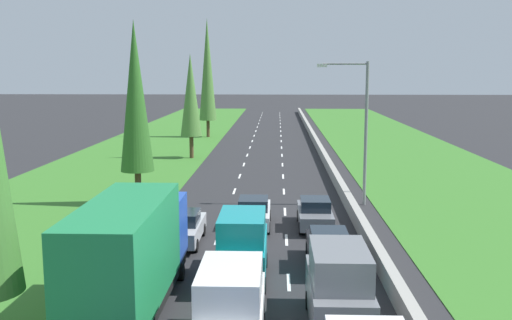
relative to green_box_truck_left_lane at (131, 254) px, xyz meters
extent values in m
plane|color=#28282B|center=(3.74, 42.39, -2.18)|extent=(300.00, 300.00, 0.00)
cube|color=#387528|center=(-8.91, 42.39, -2.16)|extent=(14.00, 140.00, 0.04)
cube|color=#387528|center=(18.09, 42.39, -2.16)|extent=(14.00, 140.00, 0.04)
cube|color=#9E9B93|center=(9.44, 42.39, -1.76)|extent=(0.44, 120.00, 0.85)
cube|color=white|center=(1.99, 3.39, -2.18)|extent=(0.14, 2.00, 0.01)
cube|color=white|center=(1.99, 9.39, -2.18)|extent=(0.14, 2.00, 0.01)
cube|color=white|center=(1.99, 15.39, -2.18)|extent=(0.14, 2.00, 0.01)
cube|color=white|center=(1.99, 21.39, -2.18)|extent=(0.14, 2.00, 0.01)
cube|color=white|center=(1.99, 27.39, -2.18)|extent=(0.14, 2.00, 0.01)
cube|color=white|center=(1.99, 33.39, -2.18)|extent=(0.14, 2.00, 0.01)
cube|color=white|center=(1.99, 39.39, -2.18)|extent=(0.14, 2.00, 0.01)
cube|color=white|center=(1.99, 45.39, -2.18)|extent=(0.14, 2.00, 0.01)
cube|color=white|center=(1.99, 51.39, -2.18)|extent=(0.14, 2.00, 0.01)
cube|color=white|center=(1.99, 57.39, -2.18)|extent=(0.14, 2.00, 0.01)
cube|color=white|center=(1.99, 63.39, -2.18)|extent=(0.14, 2.00, 0.01)
cube|color=white|center=(1.99, 69.39, -2.18)|extent=(0.14, 2.00, 0.01)
cube|color=white|center=(1.99, 75.39, -2.18)|extent=(0.14, 2.00, 0.01)
cube|color=white|center=(1.99, 81.39, -2.18)|extent=(0.14, 2.00, 0.01)
cube|color=white|center=(1.99, 87.39, -2.18)|extent=(0.14, 2.00, 0.01)
cube|color=white|center=(1.99, 93.39, -2.18)|extent=(0.14, 2.00, 0.01)
cube|color=white|center=(1.99, 99.39, -2.18)|extent=(0.14, 2.00, 0.01)
cube|color=white|center=(5.49, 3.39, -2.18)|extent=(0.14, 2.00, 0.01)
cube|color=white|center=(5.49, 9.39, -2.18)|extent=(0.14, 2.00, 0.01)
cube|color=white|center=(5.49, 15.39, -2.18)|extent=(0.14, 2.00, 0.01)
cube|color=white|center=(5.49, 21.39, -2.18)|extent=(0.14, 2.00, 0.01)
cube|color=white|center=(5.49, 27.39, -2.18)|extent=(0.14, 2.00, 0.01)
cube|color=white|center=(5.49, 33.39, -2.18)|extent=(0.14, 2.00, 0.01)
cube|color=white|center=(5.49, 39.39, -2.18)|extent=(0.14, 2.00, 0.01)
cube|color=white|center=(5.49, 45.39, -2.18)|extent=(0.14, 2.00, 0.01)
cube|color=white|center=(5.49, 51.39, -2.18)|extent=(0.14, 2.00, 0.01)
cube|color=white|center=(5.49, 57.39, -2.18)|extent=(0.14, 2.00, 0.01)
cube|color=white|center=(5.49, 63.39, -2.18)|extent=(0.14, 2.00, 0.01)
cube|color=white|center=(5.49, 69.39, -2.18)|extent=(0.14, 2.00, 0.01)
cube|color=white|center=(5.49, 75.39, -2.18)|extent=(0.14, 2.00, 0.01)
cube|color=white|center=(5.49, 81.39, -2.18)|extent=(0.14, 2.00, 0.01)
cube|color=white|center=(5.49, 87.39, -2.18)|extent=(0.14, 2.00, 0.01)
cube|color=white|center=(5.49, 93.39, -2.18)|extent=(0.14, 2.00, 0.01)
cube|color=white|center=(5.49, 99.39, -2.18)|extent=(0.14, 2.00, 0.01)
cube|color=black|center=(0.00, 0.20, -1.58)|extent=(2.20, 9.40, 0.56)
cube|color=#1E47B7|center=(0.00, 3.80, -0.05)|extent=(2.40, 2.20, 2.50)
cube|color=#1E7F47|center=(0.00, -0.90, 0.35)|extent=(2.44, 7.20, 3.30)
cylinder|color=black|center=(-1.12, 3.50, -1.86)|extent=(0.22, 0.64, 0.64)
cylinder|color=black|center=(1.12, 3.50, -1.86)|extent=(0.22, 0.64, 0.64)
cube|color=slate|center=(7.03, -0.78, -1.16)|extent=(1.90, 4.90, 1.40)
cube|color=slate|center=(7.03, -1.08, 0.09)|extent=(1.80, 3.10, 1.10)
cylinder|color=black|center=(6.16, 0.74, -1.86)|extent=(0.22, 0.64, 0.64)
cylinder|color=black|center=(7.90, 0.74, -1.86)|extent=(0.22, 0.64, 0.64)
cube|color=black|center=(7.25, 5.43, -1.50)|extent=(1.76, 4.50, 0.72)
cube|color=#19232D|center=(7.25, 5.28, -0.84)|extent=(1.56, 1.90, 0.60)
cylinder|color=black|center=(6.45, 6.83, -1.86)|extent=(0.22, 0.64, 0.64)
cylinder|color=black|center=(8.05, 6.83, -1.86)|extent=(0.22, 0.64, 0.64)
cylinder|color=black|center=(6.45, 4.04, -1.86)|extent=(0.22, 0.64, 0.64)
cylinder|color=black|center=(8.05, 4.04, -1.86)|extent=(0.22, 0.64, 0.64)
cube|color=slate|center=(7.05, 11.82, -1.50)|extent=(1.76, 4.50, 0.72)
cube|color=#19232D|center=(7.05, 11.67, -0.84)|extent=(1.56, 1.90, 0.60)
cylinder|color=black|center=(6.25, 13.21, -1.86)|extent=(0.22, 0.64, 0.64)
cylinder|color=black|center=(7.85, 13.21, -1.86)|extent=(0.22, 0.64, 0.64)
cylinder|color=black|center=(6.25, 10.42, -1.86)|extent=(0.22, 0.64, 0.64)
cylinder|color=black|center=(7.85, 10.42, -1.86)|extent=(0.22, 0.64, 0.64)
cube|color=silver|center=(0.39, 8.62, -1.50)|extent=(1.76, 4.50, 0.72)
cube|color=#19232D|center=(0.39, 8.47, -0.84)|extent=(1.56, 1.90, 0.60)
cylinder|color=black|center=(-0.41, 10.02, -1.86)|extent=(0.22, 0.64, 0.64)
cylinder|color=black|center=(1.19, 10.02, -1.86)|extent=(0.22, 0.64, 0.64)
cylinder|color=black|center=(-0.41, 7.23, -1.86)|extent=(0.22, 0.64, 0.64)
cylinder|color=black|center=(1.19, 7.23, -1.86)|extent=(0.22, 0.64, 0.64)
cube|color=white|center=(3.66, -3.07, 0.09)|extent=(1.80, 3.10, 1.10)
cube|color=teal|center=(3.62, 3.65, -1.16)|extent=(1.90, 4.90, 1.40)
cube|color=teal|center=(3.62, 3.35, 0.09)|extent=(1.80, 3.10, 1.10)
cylinder|color=black|center=(2.75, 5.17, -1.86)|extent=(0.22, 0.64, 0.64)
cylinder|color=black|center=(4.49, 5.17, -1.86)|extent=(0.22, 0.64, 0.64)
cylinder|color=black|center=(2.75, 2.14, -1.86)|extent=(0.22, 0.64, 0.64)
cylinder|color=black|center=(4.49, 2.14, -1.86)|extent=(0.22, 0.64, 0.64)
cube|color=white|center=(3.74, 11.84, -1.50)|extent=(1.76, 4.50, 0.72)
cube|color=#19232D|center=(3.74, 11.69, -0.84)|extent=(1.56, 1.90, 0.60)
cylinder|color=black|center=(2.94, 13.24, -1.86)|extent=(0.22, 0.64, 0.64)
cylinder|color=black|center=(4.54, 13.24, -1.86)|extent=(0.22, 0.64, 0.64)
cylinder|color=black|center=(2.94, 10.45, -1.86)|extent=(0.22, 0.64, 0.64)
cylinder|color=black|center=(4.54, 10.45, -1.86)|extent=(0.22, 0.64, 0.64)
cylinder|color=#4C3823|center=(-3.76, 16.89, -1.08)|extent=(0.40, 0.40, 2.20)
cone|color=#2D6623|center=(-3.76, 16.89, 4.69)|extent=(2.09, 2.09, 9.35)
cylinder|color=#4C3823|center=(-3.30, 37.08, -1.08)|extent=(0.39, 0.39, 2.20)
cone|color=#4C7F38|center=(-3.30, 37.08, 3.95)|extent=(2.05, 2.05, 7.87)
cylinder|color=#4C3823|center=(-3.83, 55.44, -1.08)|extent=(0.41, 0.41, 2.20)
cone|color=#4C7F38|center=(-3.83, 55.44, 6.40)|extent=(2.17, 2.17, 12.77)
cylinder|color=gray|center=(10.53, 17.45, 2.32)|extent=(0.20, 0.20, 9.00)
cylinder|color=gray|center=(9.13, 17.45, 6.67)|extent=(2.80, 0.12, 0.12)
cube|color=silver|center=(7.73, 17.45, 6.57)|extent=(0.60, 0.28, 0.20)
camera|label=1|loc=(4.99, -19.38, 6.25)|focal=41.42mm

